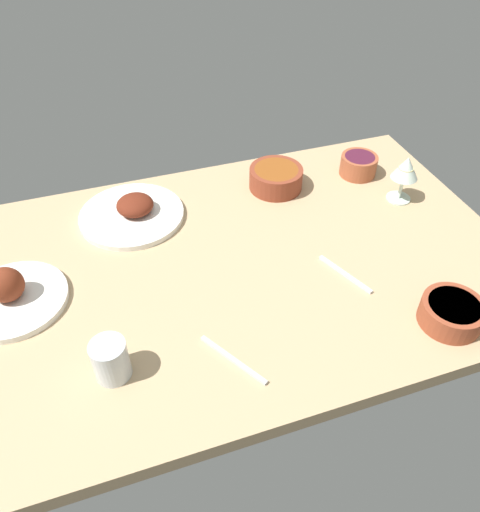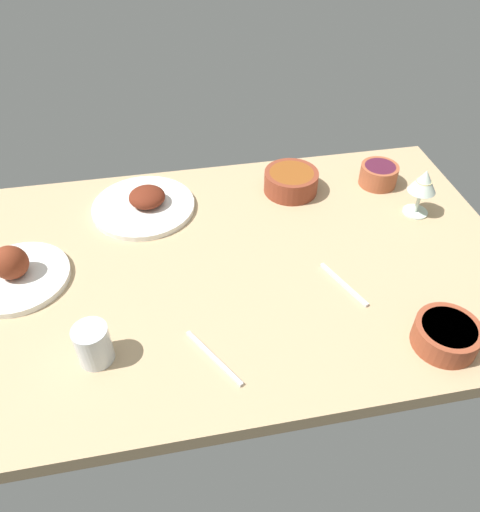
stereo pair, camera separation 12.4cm
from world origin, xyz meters
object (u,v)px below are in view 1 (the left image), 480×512
fork_loose (345,274)px  plate_center_main (10,295)px  bowl_pasta (452,312)px  spoon_loose (233,360)px  bowl_soup (276,178)px  wine_glass (406,170)px  water_tumbler (111,360)px  plate_near_viewer (133,212)px  bowl_onions (359,165)px

fork_loose → plate_center_main: bearing=55.8°
bowl_pasta → spoon_loose: bearing=-6.1°
bowl_soup → wine_glass: size_ratio=1.13×
wine_glass → fork_loose: 39.12cm
water_tumbler → fork_loose: (-57.96, -10.53, -4.19)cm
spoon_loose → bowl_soup: bearing=119.5°
plate_center_main → bowl_pasta: (-92.69, 37.26, 0.55)cm
plate_near_viewer → wine_glass: bearing=167.9°
bowl_soup → water_tumbler: bearing=42.6°
plate_center_main → wine_glass: wine_glass is taller
plate_near_viewer → bowl_onions: plate_near_viewer is taller
fork_loose → bowl_soup: bearing=-18.7°
wine_glass → fork_loose: size_ratio=0.85×
bowl_pasta → water_tumbler: (73.11, -10.06, 1.52)cm
wine_glass → water_tumbler: wine_glass is taller
bowl_onions → bowl_pasta: size_ratio=0.81×
plate_near_viewer → spoon_loose: 56.32cm
fork_loose → water_tumbler: bearing=78.3°
bowl_soup → spoon_loose: bearing=60.5°
bowl_pasta → plate_center_main: bearing=-21.9°
plate_near_viewer → water_tumbler: 51.86cm
bowl_soup → plate_near_viewer: bearing=1.2°
bowl_soup → fork_loose: bearing=93.3°
bowl_onions → spoon_loose: (58.56, 54.66, -2.99)cm
water_tumbler → fork_loose: 59.06cm
bowl_pasta → fork_loose: bearing=-53.7°
bowl_onions → wine_glass: (-5.12, 15.67, 6.53)cm
bowl_pasta → spoon_loose: size_ratio=0.78×
plate_near_viewer → wine_glass: 77.43cm
plate_near_viewer → spoon_loose: bearing=101.9°
plate_near_viewer → fork_loose: bearing=138.9°
plate_center_main → spoon_loose: (-43.54, 32.02, -2.12)cm
wine_glass → spoon_loose: 75.27cm
fork_loose → spoon_loose: 37.30cm
fork_loose → spoon_loose: same height
plate_near_viewer → spoon_loose: size_ratio=1.63×
plate_center_main → fork_loose: size_ratio=1.52×
plate_center_main → wine_glass: 107.70cm
plate_near_viewer → wine_glass: (-75.28, 16.12, 8.26)cm
bowl_pasta → water_tumbler: size_ratio=1.51×
plate_center_main → water_tumbler: (-19.58, 27.20, 2.07)cm
plate_near_viewer → bowl_pasta: bearing=135.2°
water_tumbler → bowl_onions: bearing=-148.9°
plate_center_main → bowl_soup: plate_center_main is taller
bowl_onions → water_tumbler: bearing=31.1°
spoon_loose → plate_near_viewer: bearing=160.9°
bowl_soup → wine_glass: wine_glass is taller
plate_center_main → water_tumbler: bearing=125.7°
bowl_onions → water_tumbler: size_ratio=1.22×
bowl_onions → fork_loose: 46.44cm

